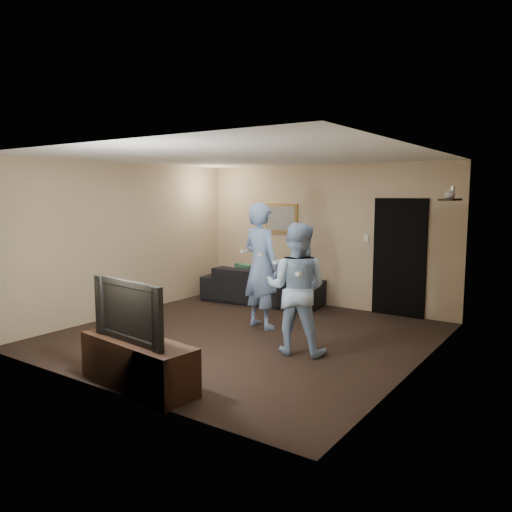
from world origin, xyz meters
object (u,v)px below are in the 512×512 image
Objects in this scene: sofa at (263,285)px; wii_player_left at (261,266)px; television at (136,310)px; wii_player_right at (296,289)px; tv_console at (138,364)px.

wii_player_left reaches higher than sofa.
wii_player_right is at bearing 73.97° from television.
wii_player_left is 1.33m from wii_player_right.
wii_player_left reaches higher than wii_player_right.
tv_console is at bearing -84.86° from wii_player_left.
television reaches higher than tv_console.
television is (1.21, -4.26, 0.51)m from sofa.
television is at bearing -84.86° from wii_player_left.
wii_player_right is at bearing 73.97° from tv_console.
tv_console is (1.21, -4.26, -0.09)m from sofa.
sofa is 4.45m from television.
wii_player_left is (0.96, -1.51, 0.63)m from sofa.
tv_console is 0.88× the size of wii_player_right.
television is 2.14m from wii_player_right.
tv_console is 2.22m from wii_player_right.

